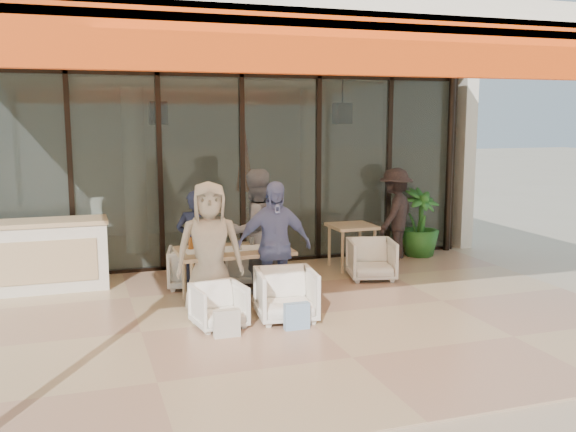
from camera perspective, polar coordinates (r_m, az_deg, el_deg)
name	(u,v)px	position (r m, az deg, el deg)	size (l,w,h in m)	color
ground	(303,317)	(8.16, 1.36, -8.98)	(70.00, 70.00, 0.00)	#C6B293
terrace_floor	(303,317)	(8.16, 1.36, -8.94)	(8.00, 6.00, 0.01)	tan
terrace_structure	(312,50)	(7.55, 2.15, 14.56)	(8.00, 6.00, 3.40)	silver
glass_storefront	(242,171)	(10.67, -4.10, 4.02)	(8.08, 0.10, 3.20)	#9EADA3
interior_block	(213,130)	(12.89, -6.69, 7.62)	(9.05, 3.62, 3.52)	silver
host_counter	(42,256)	(9.81, -21.06, -3.31)	(1.85, 0.65, 1.04)	silver
dining_table	(233,253)	(8.62, -4.87, -3.31)	(1.50, 0.90, 0.93)	tan
chair_far_left	(191,266)	(9.51, -8.63, -4.37)	(0.65, 0.61, 0.67)	white
chair_far_right	(246,263)	(9.69, -3.72, -4.15)	(0.62, 0.58, 0.64)	white
chair_near_left	(219,304)	(7.72, -6.16, -7.77)	(0.58, 0.54, 0.59)	white
chair_near_right	(286,292)	(7.91, -0.17, -6.81)	(0.70, 0.66, 0.72)	white
diner_navy	(197,244)	(8.94, -8.14, -2.47)	(0.55, 0.36, 1.51)	#171B32
diner_grey	(255,231)	(9.10, -2.95, -1.36)	(0.86, 0.67, 1.77)	slate
diner_cream	(210,250)	(8.06, -6.99, -2.98)	(0.84, 0.54, 1.71)	beige
diner_periwinkle	(274,246)	(8.26, -1.27, -2.69)	(0.99, 0.41, 1.69)	#7079BB
tote_bag_cream	(227,324)	(7.39, -5.46, -9.57)	(0.30, 0.10, 0.34)	silver
tote_bag_blue	(297,317)	(7.61, 0.79, -8.97)	(0.30, 0.10, 0.34)	#99BFD8
side_table	(352,231)	(10.54, 5.69, -1.34)	(0.70, 0.70, 0.74)	tan
side_chair	(372,258)	(9.93, 7.44, -3.69)	(0.68, 0.64, 0.70)	white
standing_woman	(395,214)	(11.28, 9.50, 0.14)	(1.05, 0.60, 1.62)	black
potted_palm	(420,223)	(11.66, 11.63, -0.62)	(0.69, 0.69, 1.23)	#1E5919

